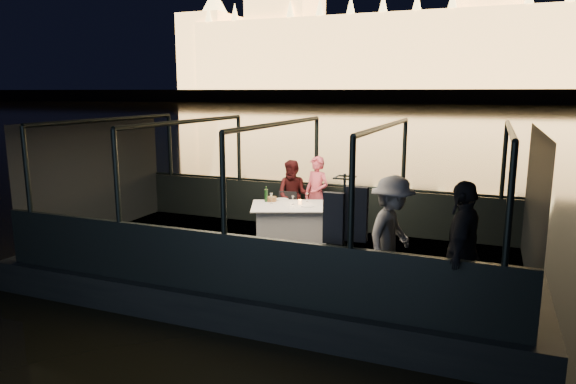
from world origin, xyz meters
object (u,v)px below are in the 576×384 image
at_px(chair_port_left, 285,211).
at_px(chair_port_right, 323,213).
at_px(coat_stand, 343,238).
at_px(person_woman_coral, 317,196).
at_px(person_man_maroon, 293,194).
at_px(dining_table_central, 291,225).
at_px(passenger_stripe, 391,236).
at_px(passenger_dark, 462,255).
at_px(wine_bottle, 266,194).

distance_m(chair_port_left, chair_port_right, 0.78).
xyz_separation_m(coat_stand, person_woman_coral, (-1.45, 3.20, -0.15)).
relative_size(chair_port_right, person_man_maroon, 0.58).
xyz_separation_m(dining_table_central, passenger_stripe, (2.16, -1.64, 0.47)).
relative_size(dining_table_central, chair_port_right, 1.70).
distance_m(chair_port_right, person_woman_coral, 0.37).
height_order(dining_table_central, chair_port_right, chair_port_right).
bearing_deg(coat_stand, dining_table_central, 126.47).
relative_size(dining_table_central, coat_stand, 0.82).
bearing_deg(passenger_dark, person_woman_coral, -131.14).
bearing_deg(coat_stand, person_man_maroon, 121.41).
xyz_separation_m(dining_table_central, coat_stand, (1.61, -2.17, 0.51)).
bearing_deg(coat_stand, passenger_stripe, 44.03).
xyz_separation_m(person_woman_coral, person_man_maroon, (-0.52, 0.03, 0.00)).
height_order(person_woman_coral, wine_bottle, person_woman_coral).
relative_size(dining_table_central, passenger_dark, 0.81).
distance_m(passenger_stripe, passenger_dark, 1.12).
bearing_deg(chair_port_right, wine_bottle, -134.80).
relative_size(dining_table_central, person_man_maroon, 0.99).
distance_m(dining_table_central, passenger_dark, 3.85).
bearing_deg(person_man_maroon, passenger_stripe, -50.81).
relative_size(dining_table_central, person_woman_coral, 0.93).
bearing_deg(person_woman_coral, dining_table_central, -77.79).
xyz_separation_m(passenger_dark, wine_bottle, (-3.68, 2.32, 0.06)).
xyz_separation_m(dining_table_central, person_man_maroon, (-0.37, 1.06, 0.36)).
distance_m(dining_table_central, chair_port_left, 0.89).
bearing_deg(passenger_stripe, dining_table_central, 64.32).
relative_size(coat_stand, person_man_maroon, 1.22).
height_order(coat_stand, wine_bottle, coat_stand).
distance_m(person_woman_coral, passenger_dark, 4.38).
xyz_separation_m(dining_table_central, chair_port_left, (-0.44, 0.77, 0.06)).
bearing_deg(wine_bottle, chair_port_right, 40.59).
distance_m(chair_port_left, passenger_stripe, 3.56).
xyz_separation_m(person_woman_coral, passenger_stripe, (2.00, -2.67, 0.10)).
bearing_deg(person_woman_coral, passenger_dark, -26.56).
height_order(dining_table_central, coat_stand, coat_stand).
distance_m(dining_table_central, chair_port_right, 0.95).
bearing_deg(passenger_dark, wine_bottle, -116.05).
xyz_separation_m(person_woman_coral, wine_bottle, (-0.71, -0.90, 0.17)).
distance_m(chair_port_right, wine_bottle, 1.26).
xyz_separation_m(chair_port_right, wine_bottle, (-0.89, -0.76, 0.47)).
relative_size(person_man_maroon, passenger_dark, 0.81).
bearing_deg(person_woman_coral, chair_port_right, -17.18).
height_order(coat_stand, passenger_stripe, coat_stand).
xyz_separation_m(coat_stand, wine_bottle, (-2.16, 2.30, 0.02)).
height_order(person_man_maroon, wine_bottle, person_man_maroon).
distance_m(person_man_maroon, passenger_stripe, 3.69).
relative_size(chair_port_right, wine_bottle, 2.84).
xyz_separation_m(chair_port_left, wine_bottle, (-0.12, -0.64, 0.47)).
distance_m(chair_port_right, person_man_maroon, 0.78).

